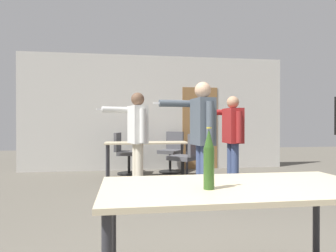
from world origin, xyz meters
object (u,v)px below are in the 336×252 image
Objects in this scene: person_left_plaid at (137,132)px; beer_bottle at (209,160)px; office_chair_far_left at (172,153)px; office_chair_mid_tucked at (186,160)px; person_near_casual at (202,130)px; person_far_watching at (232,133)px; office_chair_side_rolled at (126,155)px.

beer_bottle is (0.26, -3.38, -0.08)m from person_left_plaid.
office_chair_far_left is at bearing 83.21° from beer_bottle.
person_left_plaid is at bearing 157.81° from office_chair_mid_tucked.
person_near_casual reaches higher than office_chair_mid_tucked.
office_chair_mid_tucked is 1.44m from office_chair_far_left.
office_chair_mid_tucked is 1.01× the size of office_chair_far_left.
person_far_watching is 0.98× the size of person_left_plaid.
person_near_casual is 1.85× the size of office_chair_side_rolled.
beer_bottle is at bearing 118.11° from office_chair_far_left.
office_chair_far_left is (0.03, 2.85, -0.60)m from person_near_casual.
person_left_plaid reaches higher than office_chair_side_rolled.
person_near_casual reaches higher than person_far_watching.
person_left_plaid is (-0.87, 0.96, -0.04)m from person_near_casual.
person_near_casual is 2.96m from office_chair_side_rolled.
person_far_watching is 0.95× the size of person_near_casual.
beer_bottle is (-0.60, -2.42, -0.12)m from person_near_casual.
office_chair_mid_tucked reaches higher than office_chair_far_left.
beer_bottle is (-1.43, -3.45, -0.05)m from person_far_watching.
person_far_watching is 2.07m from office_chair_far_left.
person_left_plaid reaches higher than person_far_watching.
office_chair_side_rolled is 2.62× the size of beer_bottle.
office_chair_side_rolled is at bearing -9.52° from person_left_plaid.
person_far_watching is at bearing -102.98° from person_left_plaid.
person_near_casual is at bearing -141.24° from office_chair_mid_tucked.
person_near_casual reaches higher than beer_bottle.
office_chair_far_left is (-0.80, 1.83, -0.53)m from person_far_watching.
person_left_plaid is 1.74× the size of office_chair_mid_tucked.
beer_bottle is at bearing -148.17° from office_chair_mid_tucked.
beer_bottle reaches higher than office_chair_mid_tucked.
office_chair_far_left is (0.89, 1.90, -0.55)m from person_left_plaid.
person_left_plaid is at bearing 90.11° from person_far_watching.
person_near_casual is (-0.83, -1.02, 0.07)m from person_far_watching.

